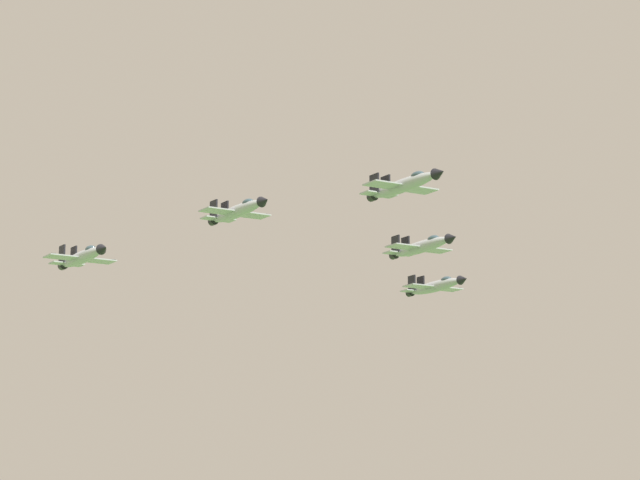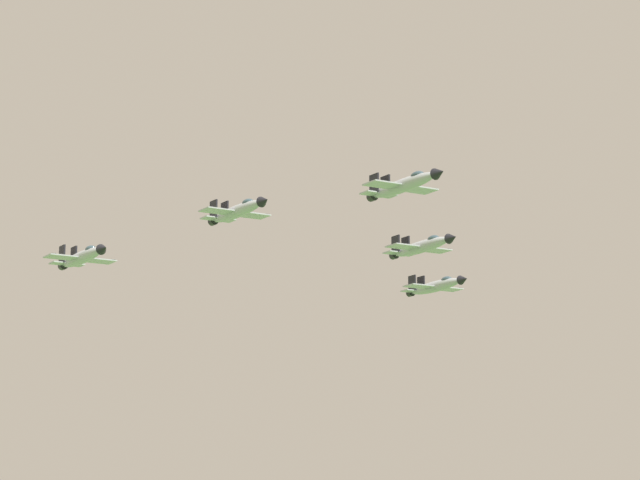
{
  "view_description": "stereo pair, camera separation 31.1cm",
  "coord_description": "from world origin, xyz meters",
  "px_view_note": "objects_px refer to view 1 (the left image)",
  "views": [
    {
      "loc": [
        144.99,
        -54.11,
        83.34
      ],
      "look_at": [
        -41.92,
        -33.28,
        121.7
      ],
      "focal_mm": 78.24,
      "sensor_mm": 36.0,
      "label": 1
    },
    {
      "loc": [
        145.02,
        -53.8,
        83.34
      ],
      "look_at": [
        -41.92,
        -33.28,
        121.7
      ],
      "focal_mm": 78.24,
      "sensor_mm": 36.0,
      "label": 2
    }
  ],
  "objects_px": {
    "jet_right_outer": "(82,257)",
    "jet_lead": "(404,185)",
    "jet_left_wingman": "(422,246)",
    "jet_right_wingman": "(238,211)",
    "jet_left_outer": "(436,286)"
  },
  "relations": [
    {
      "from": "jet_right_outer",
      "to": "jet_lead",
      "type": "bearing_deg",
      "value": 39.73
    },
    {
      "from": "jet_lead",
      "to": "jet_left_wingman",
      "type": "distance_m",
      "value": 22.86
    },
    {
      "from": "jet_right_wingman",
      "to": "jet_left_outer",
      "type": "distance_m",
      "value": 47.3
    },
    {
      "from": "jet_left_wingman",
      "to": "jet_left_outer",
      "type": "xyz_separation_m",
      "value": [
        -21.73,
        6.2,
        -1.88
      ]
    },
    {
      "from": "jet_lead",
      "to": "jet_right_wingman",
      "type": "height_order",
      "value": "jet_lead"
    },
    {
      "from": "jet_lead",
      "to": "jet_right_wingman",
      "type": "xyz_separation_m",
      "value": [
        -9.62,
        -20.45,
        -1.73
      ]
    },
    {
      "from": "jet_lead",
      "to": "jet_left_outer",
      "type": "bearing_deg",
      "value": 139.04
    },
    {
      "from": "jet_lead",
      "to": "jet_left_wingman",
      "type": "bearing_deg",
      "value": 139.04
    },
    {
      "from": "jet_right_wingman",
      "to": "jet_right_outer",
      "type": "relative_size",
      "value": 0.97
    },
    {
      "from": "jet_left_outer",
      "to": "jet_right_outer",
      "type": "relative_size",
      "value": 1.01
    },
    {
      "from": "jet_left_outer",
      "to": "jet_right_outer",
      "type": "height_order",
      "value": "jet_left_outer"
    },
    {
      "from": "jet_left_wingman",
      "to": "jet_left_outer",
      "type": "distance_m",
      "value": 22.68
    },
    {
      "from": "jet_lead",
      "to": "jet_right_outer",
      "type": "xyz_separation_m",
      "value": [
        -19.23,
        -40.9,
        -6.46
      ]
    },
    {
      "from": "jet_left_wingman",
      "to": "jet_left_outer",
      "type": "bearing_deg",
      "value": 140.19
    },
    {
      "from": "jet_lead",
      "to": "jet_right_outer",
      "type": "relative_size",
      "value": 1.02
    }
  ]
}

